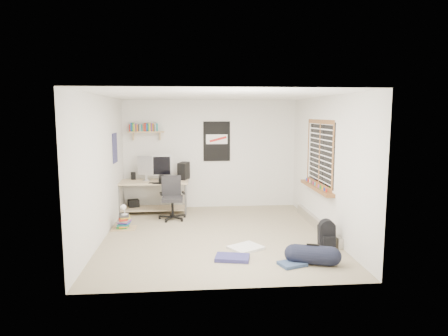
{
  "coord_description": "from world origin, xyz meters",
  "views": [
    {
      "loc": [
        -0.47,
        -7.0,
        2.19
      ],
      "look_at": [
        0.15,
        0.28,
        1.19
      ],
      "focal_mm": 32.0,
      "sensor_mm": 36.0,
      "label": 1
    }
  ],
  "objects": [
    {
      "name": "book_stack",
      "position": [
        -1.75,
        0.56,
        0.15
      ],
      "size": [
        0.49,
        0.41,
        0.32
      ],
      "primitive_type": "cube",
      "rotation": [
        0.0,
        0.0,
        0.05
      ],
      "color": "olive",
      "rests_on": "floor"
    },
    {
      "name": "duffel_bag",
      "position": [
        1.3,
        -1.53,
        0.14
      ],
      "size": [
        0.35,
        0.35,
        0.55
      ],
      "primitive_type": "cylinder",
      "rotation": [
        0.0,
        0.0,
        -0.32
      ],
      "color": "black",
      "rests_on": "floor"
    },
    {
      "name": "jeans_a",
      "position": [
        0.15,
        -1.25,
        0.03
      ],
      "size": [
        0.56,
        0.42,
        0.06
      ],
      "primitive_type": "cube",
      "rotation": [
        0.0,
        0.0,
        -0.21
      ],
      "color": "navy",
      "rests_on": "floor"
    },
    {
      "name": "monitor_right",
      "position": [
        -1.09,
        1.75,
        0.93
      ],
      "size": [
        0.41,
        0.11,
        0.45
      ],
      "primitive_type": "cube",
      "rotation": [
        0.0,
        0.0,
        0.03
      ],
      "color": "#A5A4A9",
      "rests_on": "desk"
    },
    {
      "name": "pc_tower",
      "position": [
        -0.62,
        1.96,
        0.9
      ],
      "size": [
        0.28,
        0.41,
        0.39
      ],
      "primitive_type": "cube",
      "rotation": [
        0.0,
        0.0,
        -0.31
      ],
      "color": "black",
      "rests_on": "desk"
    },
    {
      "name": "wall_shelf",
      "position": [
        -1.45,
        2.14,
        1.78
      ],
      "size": [
        0.8,
        0.22,
        0.24
      ],
      "primitive_type": "cube",
      "color": "tan",
      "rests_on": "back_wall"
    },
    {
      "name": "ceiling",
      "position": [
        0.0,
        0.0,
        2.5
      ],
      "size": [
        4.0,
        4.5,
        0.01
      ],
      "primitive_type": "cube",
      "color": "white",
      "rests_on": "ground"
    },
    {
      "name": "baseboard_heater",
      "position": [
        1.96,
        0.3,
        0.09
      ],
      "size": [
        0.08,
        2.5,
        0.18
      ],
      "primitive_type": "cube",
      "color": "#B7B2A8",
      "rests_on": "floor"
    },
    {
      "name": "right_wall",
      "position": [
        2.0,
        0.0,
        1.25
      ],
      "size": [
        0.01,
        4.5,
        2.5
      ],
      "primitive_type": "cube",
      "color": "silver",
      "rests_on": "ground"
    },
    {
      "name": "speaker_left",
      "position": [
        -1.75,
        2.0,
        0.8
      ],
      "size": [
        0.12,
        0.12,
        0.18
      ],
      "primitive_type": "cube",
      "rotation": [
        0.0,
        0.0,
        0.38
      ],
      "color": "black",
      "rests_on": "desk"
    },
    {
      "name": "desk_lamp",
      "position": [
        -1.73,
        0.54,
        0.38
      ],
      "size": [
        0.14,
        0.21,
        0.2
      ],
      "primitive_type": "cube",
      "rotation": [
        0.0,
        0.0,
        -0.12
      ],
      "color": "white",
      "rests_on": "book_stack"
    },
    {
      "name": "monitor_left",
      "position": [
        -1.44,
        1.83,
        0.92
      ],
      "size": [
        0.4,
        0.23,
        0.43
      ],
      "primitive_type": "cube",
      "rotation": [
        0.0,
        0.0,
        -0.37
      ],
      "color": "#939397",
      "rests_on": "desk"
    },
    {
      "name": "back_wall",
      "position": [
        0.0,
        2.25,
        1.25
      ],
      "size": [
        4.0,
        0.01,
        2.5
      ],
      "primitive_type": "cube",
      "color": "silver",
      "rests_on": "ground"
    },
    {
      "name": "office_chair",
      "position": [
        -0.85,
        1.17,
        0.49
      ],
      "size": [
        0.67,
        0.67,
        0.9
      ],
      "primitive_type": "cube",
      "rotation": [
        0.0,
        0.0,
        0.15
      ],
      "color": "black",
      "rests_on": "floor"
    },
    {
      "name": "left_wall",
      "position": [
        -2.0,
        0.0,
        1.25
      ],
      "size": [
        0.01,
        4.5,
        2.5
      ],
      "primitive_type": "cube",
      "color": "silver",
      "rests_on": "ground"
    },
    {
      "name": "jeans_b",
      "position": [
        0.99,
        -1.55,
        0.03
      ],
      "size": [
        0.44,
        0.38,
        0.05
      ],
      "primitive_type": "cube",
      "rotation": [
        0.0,
        0.0,
        0.33
      ],
      "color": "navy",
      "rests_on": "floor"
    },
    {
      "name": "window",
      "position": [
        1.95,
        0.3,
        1.45
      ],
      "size": [
        0.1,
        1.5,
        1.26
      ],
      "primitive_type": "cube",
      "color": "brown",
      "rests_on": "right_wall"
    },
    {
      "name": "backpack",
      "position": [
        1.75,
        -0.83,
        0.2
      ],
      "size": [
        0.28,
        0.23,
        0.35
      ],
      "primitive_type": "cube",
      "rotation": [
        0.0,
        0.0,
        -0.08
      ],
      "color": "black",
      "rests_on": "floor"
    },
    {
      "name": "subwoofer",
      "position": [
        -1.75,
        1.92,
        0.14
      ],
      "size": [
        0.29,
        0.29,
        0.25
      ],
      "primitive_type": "cube",
      "rotation": [
        0.0,
        0.0,
        0.32
      ],
      "color": "black",
      "rests_on": "floor"
    },
    {
      "name": "floor",
      "position": [
        0.0,
        0.0,
        -0.01
      ],
      "size": [
        4.0,
        4.5,
        0.01
      ],
      "primitive_type": "cube",
      "color": "gray",
      "rests_on": "ground"
    },
    {
      "name": "desk",
      "position": [
        -1.29,
        1.77,
        0.36
      ],
      "size": [
        1.69,
        1.24,
        0.71
      ],
      "primitive_type": "cube",
      "rotation": [
        0.0,
        0.0,
        -0.41
      ],
      "color": "#CBAD8C",
      "rests_on": "floor"
    },
    {
      "name": "tshirt",
      "position": [
        0.42,
        -0.79,
        0.02
      ],
      "size": [
        0.64,
        0.61,
        0.04
      ],
      "primitive_type": "cube",
      "rotation": [
        0.0,
        0.0,
        0.55
      ],
      "color": "silver",
      "rests_on": "floor"
    },
    {
      "name": "speaker_right",
      "position": [
        -1.09,
        1.49,
        0.79
      ],
      "size": [
        0.11,
        0.11,
        0.18
      ],
      "primitive_type": "cube",
      "rotation": [
        0.0,
        0.0,
        -0.3
      ],
      "color": "black",
      "rests_on": "desk"
    },
    {
      "name": "keyboard",
      "position": [
        -1.17,
        1.49,
        0.71
      ],
      "size": [
        0.38,
        0.15,
        0.02
      ],
      "primitive_type": "cube",
      "rotation": [
        0.0,
        0.0,
        -0.05
      ],
      "color": "black",
      "rests_on": "desk"
    },
    {
      "name": "poster_left_wall",
      "position": [
        -1.99,
        1.2,
        1.5
      ],
      "size": [
        0.02,
        0.42,
        0.6
      ],
      "primitive_type": "cube",
      "color": "navy",
      "rests_on": "left_wall"
    },
    {
      "name": "poster_back_wall",
      "position": [
        0.15,
        2.23,
        1.55
      ],
      "size": [
        0.62,
        0.03,
        0.92
      ],
      "primitive_type": "cube",
      "color": "black",
      "rests_on": "back_wall"
    }
  ]
}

